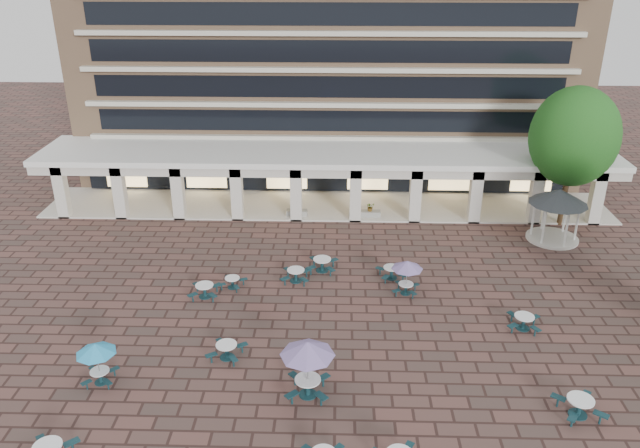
{
  "coord_description": "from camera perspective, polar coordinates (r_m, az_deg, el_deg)",
  "views": [
    {
      "loc": [
        0.84,
        -28.74,
        18.22
      ],
      "look_at": [
        -0.13,
        3.0,
        3.89
      ],
      "focal_mm": 35.0,
      "sensor_mm": 36.0,
      "label": 1
    }
  ],
  "objects": [
    {
      "name": "picnic_table_12",
      "position": [
        36.48,
        -8.01,
        -5.24
      ],
      "size": [
        1.69,
        1.69,
        0.64
      ],
      "rotation": [
        0.0,
        0.0,
        -0.29
      ],
      "color": "#153B41",
      "rests_on": "ground"
    },
    {
      "name": "picnic_table_11",
      "position": [
        35.21,
        7.98,
        -3.84
      ],
      "size": [
        1.79,
        1.79,
        2.07
      ],
      "rotation": [
        0.0,
        0.0,
        -0.24
      ],
      "color": "#153B41",
      "rests_on": "ground"
    },
    {
      "name": "picnic_table_8",
      "position": [
        35.78,
        -10.5,
        -5.92
      ],
      "size": [
        1.74,
        1.74,
        0.77
      ],
      "rotation": [
        0.0,
        0.0,
        -0.02
      ],
      "color": "#153B41",
      "rests_on": "ground"
    },
    {
      "name": "tree_east_c",
      "position": [
        45.37,
        22.22,
        7.39
      ],
      "size": [
        5.88,
        5.88,
        9.8
      ],
      "color": "#432C1A",
      "rests_on": "ground"
    },
    {
      "name": "picnic_table_4",
      "position": [
        29.85,
        -19.82,
        -10.79
      ],
      "size": [
        1.81,
        1.81,
        2.09
      ],
      "rotation": [
        0.0,
        0.0,
        0.03
      ],
      "color": "#153B41",
      "rests_on": "ground"
    },
    {
      "name": "picnic_table_3",
      "position": [
        29.35,
        22.64,
        -15.06
      ],
      "size": [
        2.1,
        2.1,
        0.85
      ],
      "rotation": [
        0.0,
        0.0,
        0.16
      ],
      "color": "#153B41",
      "rests_on": "ground"
    },
    {
      "name": "picnic_table_13",
      "position": [
        37.31,
        6.56,
        -4.34
      ],
      "size": [
        1.9,
        1.9,
        0.74
      ],
      "rotation": [
        0.0,
        0.0,
        0.23
      ],
      "color": "#153B41",
      "rests_on": "ground"
    },
    {
      "name": "picnic_table_10",
      "position": [
        36.77,
        -2.23,
        -4.61
      ],
      "size": [
        1.83,
        1.83,
        0.77
      ],
      "rotation": [
        0.0,
        0.0,
        -0.08
      ],
      "color": "#153B41",
      "rests_on": "ground"
    },
    {
      "name": "gazebo",
      "position": [
        43.81,
        20.93,
        1.86
      ],
      "size": [
        3.84,
        3.84,
        3.57
      ],
      "rotation": [
        0.0,
        0.0,
        -0.29
      ],
      "color": "beige",
      "rests_on": "ground"
    },
    {
      "name": "planter_right",
      "position": [
        45.34,
        4.6,
        1.11
      ],
      "size": [
        1.5,
        0.71,
        1.16
      ],
      "color": "#9B9C96",
      "rests_on": "ground"
    },
    {
      "name": "picnic_table_5",
      "position": [
        30.76,
        -8.53,
        -11.29
      ],
      "size": [
        1.96,
        1.96,
        0.77
      ],
      "rotation": [
        0.0,
        0.0,
        -0.22
      ],
      "color": "#153B41",
      "rests_on": "ground"
    },
    {
      "name": "planter_left",
      "position": [
        45.35,
        -2.13,
        1.26
      ],
      "size": [
        1.5,
        0.6,
        1.24
      ],
      "color": "#9B9C96",
      "rests_on": "ground"
    },
    {
      "name": "ground",
      "position": [
        34.04,
        0.06,
        -8.07
      ],
      "size": [
        120.0,
        120.0,
        0.0
      ],
      "primitive_type": "plane",
      "color": "brown",
      "rests_on": "ground"
    },
    {
      "name": "picnic_table_9",
      "position": [
        37.86,
        0.2,
        -3.64
      ],
      "size": [
        1.99,
        1.99,
        0.82
      ],
      "rotation": [
        0.0,
        0.0,
        -0.13
      ],
      "color": "#153B41",
      "rests_on": "ground"
    },
    {
      "name": "picnic_table_6",
      "position": [
        27.11,
        -1.15,
        -11.5
      ],
      "size": [
        2.41,
        2.41,
        2.78
      ],
      "rotation": [
        0.0,
        0.0,
        -0.04
      ],
      "color": "#153B41",
      "rests_on": "ground"
    },
    {
      "name": "retail_arcade",
      "position": [
        46.13,
        0.6,
        5.03
      ],
      "size": [
        42.0,
        6.6,
        4.4
      ],
      "color": "white",
      "rests_on": "ground"
    },
    {
      "name": "apartment_building",
      "position": [
        54.51,
        0.89,
        18.37
      ],
      "size": [
        40.0,
        15.5,
        25.2
      ],
      "color": "tan",
      "rests_on": "ground"
    },
    {
      "name": "picnic_table_7",
      "position": [
        34.14,
        18.14,
        -8.43
      ],
      "size": [
        1.96,
        1.96,
        0.76
      ],
      "rotation": [
        0.0,
        0.0,
        -0.23
      ],
      "color": "#153B41",
      "rests_on": "ground"
    }
  ]
}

